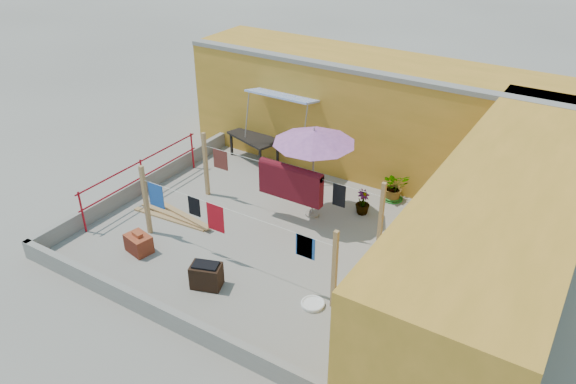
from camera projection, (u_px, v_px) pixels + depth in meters
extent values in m
plane|color=#9E998E|center=(268.00, 236.00, 13.47)|extent=(80.00, 80.00, 0.00)
cube|color=gold|center=(374.00, 115.00, 15.91)|extent=(11.00, 2.40, 3.20)
cube|color=gray|center=(361.00, 72.00, 14.37)|extent=(11.00, 0.35, 0.12)
cube|color=#2D51B2|center=(282.00, 96.00, 15.41)|extent=(2.00, 0.79, 0.22)
cylinder|color=gray|center=(247.00, 115.00, 15.90)|extent=(0.03, 0.30, 1.28)
cylinder|color=gray|center=(305.00, 129.00, 15.03)|extent=(0.03, 0.30, 1.28)
cube|color=gold|center=(502.00, 248.00, 10.28)|extent=(2.40, 9.00, 3.20)
cube|color=gray|center=(164.00, 315.00, 10.73)|extent=(8.30, 0.16, 0.44)
cube|color=gray|center=(143.00, 184.00, 15.24)|extent=(0.16, 7.30, 0.44)
cylinder|color=#A2101C|center=(82.00, 212.00, 13.35)|extent=(0.05, 0.05, 1.10)
cylinder|color=#A2101C|center=(143.00, 178.00, 14.83)|extent=(0.05, 0.05, 1.10)
cylinder|color=#A2101C|center=(192.00, 151.00, 16.30)|extent=(0.05, 0.05, 1.10)
cylinder|color=#A2101C|center=(140.00, 162.00, 14.58)|extent=(0.04, 4.20, 0.04)
cylinder|color=#A2101C|center=(143.00, 177.00, 14.80)|extent=(0.04, 4.20, 0.04)
cube|color=tan|center=(146.00, 200.00, 13.15)|extent=(0.09, 0.09, 1.80)
cube|color=tan|center=(334.00, 270.00, 10.84)|extent=(0.09, 0.09, 1.80)
cube|color=tan|center=(381.00, 218.00, 12.46)|extent=(0.09, 0.09, 1.80)
cube|color=tan|center=(206.00, 164.00, 14.77)|extent=(0.09, 0.09, 1.80)
cylinder|color=silver|center=(230.00, 210.00, 11.72)|extent=(5.00, 0.01, 0.01)
cylinder|color=silver|center=(286.00, 169.00, 13.34)|extent=(5.00, 0.01, 0.01)
cube|color=#540E17|center=(291.00, 184.00, 13.46)|extent=(1.70, 0.22, 0.82)
cube|color=black|center=(339.00, 195.00, 12.82)|extent=(0.32, 0.02, 0.57)
cube|color=maroon|center=(220.00, 159.00, 14.39)|extent=(0.44, 0.02, 0.54)
cube|color=#1F50A8|center=(156.00, 195.00, 12.86)|extent=(0.44, 0.02, 0.61)
cube|color=black|center=(194.00, 206.00, 12.29)|extent=(0.32, 0.02, 0.46)
cube|color=#B40E1A|center=(215.00, 218.00, 12.07)|extent=(0.44, 0.02, 0.66)
cube|color=#1F50A8|center=(305.00, 247.00, 11.00)|extent=(0.43, 0.02, 0.50)
cube|color=black|center=(305.00, 246.00, 11.00)|extent=(0.35, 0.02, 0.49)
cylinder|color=gray|center=(312.00, 214.00, 14.27)|extent=(0.36, 0.36, 0.06)
cylinder|color=gray|center=(313.00, 175.00, 13.72)|extent=(0.04, 0.04, 2.29)
cone|color=#BE66AF|center=(314.00, 137.00, 13.21)|extent=(2.33, 2.33, 0.32)
cylinder|color=gray|center=(314.00, 130.00, 13.12)|extent=(0.04, 0.04, 0.10)
cube|color=black|center=(254.00, 137.00, 16.68)|extent=(1.80, 1.27, 0.06)
cube|color=black|center=(231.00, 144.00, 17.16)|extent=(0.06, 0.06, 0.71)
cube|color=black|center=(249.00, 138.00, 17.53)|extent=(0.06, 0.06, 0.71)
cube|color=black|center=(260.00, 160.00, 16.21)|extent=(0.06, 0.06, 0.71)
cube|color=black|center=(278.00, 154.00, 16.58)|extent=(0.06, 0.06, 0.71)
cube|color=#A43925|center=(139.00, 244.00, 12.80)|extent=(0.66, 0.54, 0.43)
cube|color=#A13F25|center=(137.00, 234.00, 12.68)|extent=(0.29, 0.18, 0.09)
cube|color=tan|center=(169.00, 219.00, 14.08)|extent=(2.17, 0.32, 0.04)
cube|color=tan|center=(175.00, 216.00, 14.11)|extent=(2.16, 0.17, 0.04)
cube|color=tan|center=(180.00, 213.00, 14.14)|extent=(2.16, 0.47, 0.04)
cube|color=black|center=(206.00, 276.00, 11.70)|extent=(0.74, 0.61, 0.53)
cube|color=black|center=(205.00, 265.00, 11.56)|extent=(0.60, 0.47, 0.04)
cylinder|color=white|center=(313.00, 304.00, 11.28)|extent=(0.46, 0.46, 0.06)
torus|color=white|center=(313.00, 303.00, 11.26)|extent=(0.49, 0.49, 0.05)
cylinder|color=white|center=(394.00, 246.00, 12.85)|extent=(0.19, 0.19, 0.26)
cylinder|color=white|center=(395.00, 241.00, 12.77)|extent=(0.05, 0.05, 0.04)
cylinder|color=white|center=(444.00, 240.00, 13.06)|extent=(0.21, 0.21, 0.29)
cylinder|color=white|center=(445.00, 234.00, 12.98)|extent=(0.06, 0.06, 0.05)
torus|color=#19731E|center=(392.00, 198.00, 14.97)|extent=(0.56, 0.56, 0.04)
torus|color=#19731E|center=(392.00, 197.00, 14.95)|extent=(0.48, 0.48, 0.04)
imported|color=#285E1B|center=(394.00, 186.00, 14.77)|extent=(0.95, 0.94, 0.80)
imported|color=#285E1B|center=(363.00, 202.00, 14.20)|extent=(0.43, 0.43, 0.65)
imported|color=#285E1B|center=(437.00, 244.00, 12.47)|extent=(0.51, 0.46, 0.80)
imported|color=#285E1B|center=(417.00, 267.00, 11.85)|extent=(0.43, 0.47, 0.68)
imported|color=#285E1B|center=(381.00, 329.00, 10.27)|extent=(0.70, 0.73, 0.63)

